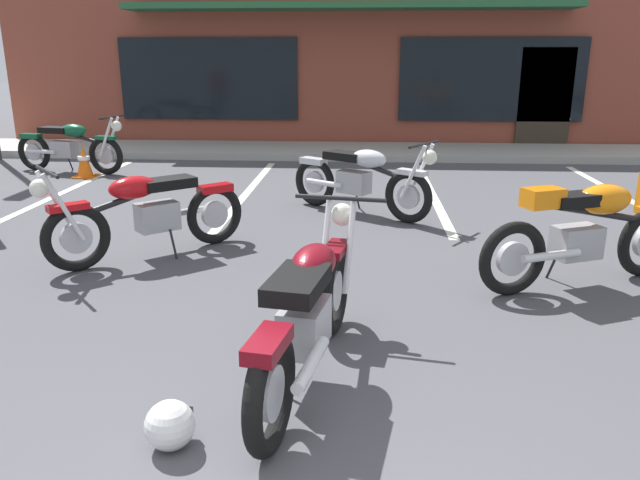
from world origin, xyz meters
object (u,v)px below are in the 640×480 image
at_px(motorcycle_red_sportbike, 361,178).
at_px(motorcycle_silver_naked, 147,212).
at_px(motorcycle_green_cafe_racer, 69,146).
at_px(motorcycle_blue_standard, 597,226).
at_px(motorcycle_foreground_classic, 309,310).
at_px(helmet_on_pavement, 170,425).
at_px(traffic_cone, 84,162).

relative_size(motorcycle_red_sportbike, motorcycle_silver_naked, 1.07).
bearing_deg(motorcycle_green_cafe_racer, motorcycle_blue_standard, -35.04).
bearing_deg(motorcycle_foreground_classic, motorcycle_red_sportbike, 86.03).
height_order(motorcycle_red_sportbike, motorcycle_silver_naked, same).
relative_size(motorcycle_red_sportbike, helmet_on_pavement, 7.02).
relative_size(motorcycle_silver_naked, motorcycle_blue_standard, 0.86).
xyz_separation_m(motorcycle_foreground_classic, motorcycle_red_sportbike, (0.29, 4.19, 0.00)).
relative_size(motorcycle_blue_standard, traffic_cone, 3.75).
xyz_separation_m(motorcycle_foreground_classic, motorcycle_green_cafe_racer, (-4.68, 6.76, 0.00)).
bearing_deg(traffic_cone, motorcycle_silver_naked, -58.58).
relative_size(motorcycle_red_sportbike, traffic_cone, 3.45).
height_order(motorcycle_blue_standard, motorcycle_green_cafe_racer, same).
height_order(motorcycle_blue_standard, traffic_cone, motorcycle_blue_standard).
bearing_deg(motorcycle_foreground_classic, helmet_on_pavement, -130.67).
distance_m(motorcycle_foreground_classic, motorcycle_green_cafe_racer, 8.23).
distance_m(motorcycle_silver_naked, motorcycle_green_cafe_racer, 5.30).
bearing_deg(motorcycle_silver_naked, motorcycle_foreground_classic, -52.12).
distance_m(motorcycle_red_sportbike, helmet_on_pavement, 5.05).
height_order(motorcycle_red_sportbike, motorcycle_blue_standard, same).
height_order(motorcycle_green_cafe_racer, helmet_on_pavement, motorcycle_green_cafe_racer).
relative_size(motorcycle_foreground_classic, traffic_cone, 3.95).
xyz_separation_m(motorcycle_blue_standard, traffic_cone, (-6.60, 4.51, -0.27)).
bearing_deg(motorcycle_foreground_classic, traffic_cone, 123.90).
distance_m(motorcycle_foreground_classic, motorcycle_blue_standard, 2.98).
relative_size(motorcycle_blue_standard, helmet_on_pavement, 7.65).
distance_m(motorcycle_red_sportbike, motorcycle_silver_naked, 2.81).
relative_size(motorcycle_foreground_classic, motorcycle_green_cafe_racer, 1.00).
height_order(motorcycle_red_sportbike, motorcycle_green_cafe_racer, same).
xyz_separation_m(motorcycle_blue_standard, helmet_on_pavement, (-2.99, -2.59, -0.40)).
bearing_deg(motorcycle_silver_naked, helmet_on_pavement, -69.46).
height_order(motorcycle_silver_naked, motorcycle_green_cafe_racer, same).
bearing_deg(motorcycle_silver_naked, traffic_cone, 121.42).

